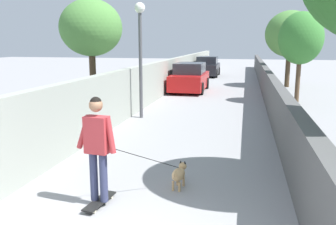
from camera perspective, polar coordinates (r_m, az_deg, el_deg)
name	(u,v)px	position (r m, az deg, el deg)	size (l,w,h in m)	color
ground_plane	(212,97)	(17.49, 7.11, 2.47)	(80.00, 80.00, 0.00)	gray
wall_left	(151,83)	(15.87, -2.81, 4.78)	(48.00, 0.30, 1.72)	#999E93
fence_right	(270,90)	(15.38, 16.04, 3.43)	(48.00, 0.30, 1.34)	#4C4C4C
tree_left_near	(91,29)	(11.77, -12.27, 13.04)	(1.97, 1.97, 3.99)	#473523
tree_right_far	(301,39)	(16.37, 20.56, 11.07)	(1.87, 1.87, 3.92)	brown
tree_right_distant	(290,34)	(22.36, 19.01, 11.82)	(2.84, 2.84, 4.45)	#473523
lamp_post	(140,39)	(12.41, -4.48, 11.66)	(0.36, 0.36, 3.96)	#4C4C51
skateboard	(100,201)	(6.14, -10.92, -13.81)	(0.82, 0.29, 0.08)	black
person_skateboarder	(97,141)	(5.78, -11.30, -4.52)	(0.26, 0.72, 1.73)	#333859
dog	(179,174)	(6.62, 1.74, -9.78)	(1.30, 1.28, 1.06)	tan
car_near	(190,78)	(19.45, 3.50, 5.54)	(4.00, 1.80, 1.54)	#B71414
car_far	(207,67)	(28.33, 6.34, 7.28)	(3.89, 1.80, 1.54)	black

